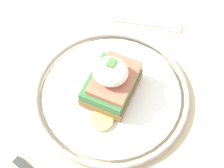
% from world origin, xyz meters
% --- Properties ---
extents(dining_table, '(0.87, 0.79, 0.77)m').
position_xyz_m(dining_table, '(0.00, 0.00, 0.63)').
color(dining_table, '#C6B28E').
rests_on(dining_table, ground_plane).
extents(plate, '(0.27, 0.27, 0.02)m').
position_xyz_m(plate, '(-0.03, 0.00, 0.77)').
color(plate, white).
rests_on(plate, dining_table).
extents(sandwich, '(0.13, 0.08, 0.08)m').
position_xyz_m(sandwich, '(-0.03, 0.00, 0.81)').
color(sandwich, olive).
rests_on(sandwich, plate).
extents(fork, '(0.05, 0.14, 0.00)m').
position_xyz_m(fork, '(-0.22, 0.01, 0.77)').
color(fork, silver).
rests_on(fork, dining_table).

